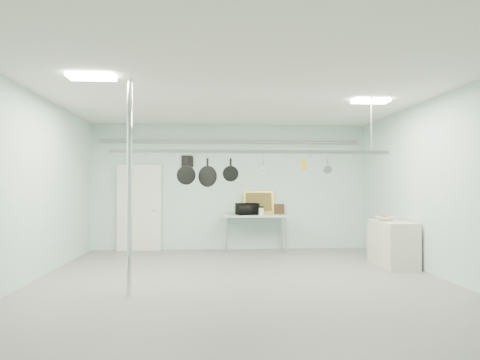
{
  "coord_description": "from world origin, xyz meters",
  "views": [
    {
      "loc": [
        -0.51,
        -6.98,
        1.6
      ],
      "look_at": [
        0.04,
        1.0,
        1.73
      ],
      "focal_mm": 32.0,
      "sensor_mm": 36.0,
      "label": 1
    }
  ],
  "objects": [
    {
      "name": "floor",
      "position": [
        0.0,
        0.0,
        0.0
      ],
      "size": [
        8.0,
        8.0,
        0.0
      ],
      "primitive_type": "plane",
      "color": "gray",
      "rests_on": "ground"
    },
    {
      "name": "ceiling",
      "position": [
        0.0,
        0.0,
        3.19
      ],
      "size": [
        7.0,
        8.0,
        0.02
      ],
      "primitive_type": "cube",
      "color": "silver",
      "rests_on": "back_wall"
    },
    {
      "name": "back_wall",
      "position": [
        0.0,
        3.99,
        1.6
      ],
      "size": [
        7.0,
        0.02,
        3.2
      ],
      "primitive_type": "cube",
      "color": "#A8CAC0",
      "rests_on": "floor"
    },
    {
      "name": "right_wall",
      "position": [
        3.49,
        0.0,
        1.6
      ],
      "size": [
        0.02,
        8.0,
        3.2
      ],
      "primitive_type": "cube",
      "color": "#A8CAC0",
      "rests_on": "floor"
    },
    {
      "name": "door",
      "position": [
        -2.3,
        3.94,
        1.05
      ],
      "size": [
        1.1,
        0.1,
        2.2
      ],
      "primitive_type": "cube",
      "color": "silver",
      "rests_on": "floor"
    },
    {
      "name": "wall_vent",
      "position": [
        -1.1,
        3.97,
        2.25
      ],
      "size": [
        0.3,
        0.04,
        0.3
      ],
      "primitive_type": "cube",
      "color": "black",
      "rests_on": "back_wall"
    },
    {
      "name": "conduit_pipe",
      "position": [
        0.0,
        3.9,
        2.75
      ],
      "size": [
        6.6,
        0.07,
        0.07
      ],
      "primitive_type": "cylinder",
      "rotation": [
        0.0,
        1.57,
        0.0
      ],
      "color": "gray",
      "rests_on": "back_wall"
    },
    {
      "name": "chrome_pole",
      "position": [
        -1.7,
        -0.6,
        1.6
      ],
      "size": [
        0.08,
        0.08,
        3.2
      ],
      "primitive_type": "cylinder",
      "color": "silver",
      "rests_on": "floor"
    },
    {
      "name": "prep_table",
      "position": [
        0.6,
        3.6,
        0.83
      ],
      "size": [
        1.6,
        0.7,
        0.91
      ],
      "color": "#A5C3AD",
      "rests_on": "floor"
    },
    {
      "name": "side_cabinet",
      "position": [
        3.15,
        1.4,
        0.45
      ],
      "size": [
        0.6,
        1.2,
        0.9
      ],
      "primitive_type": "cube",
      "color": "beige",
      "rests_on": "floor"
    },
    {
      "name": "pot_rack",
      "position": [
        0.2,
        0.3,
        2.23
      ],
      "size": [
        4.8,
        0.06,
        1.0
      ],
      "color": "#B7B7BC",
      "rests_on": "ceiling"
    },
    {
      "name": "light_panel_left",
      "position": [
        -2.2,
        -0.8,
        3.16
      ],
      "size": [
        0.65,
        0.3,
        0.05
      ],
      "primitive_type": "cube",
      "color": "white",
      "rests_on": "ceiling"
    },
    {
      "name": "light_panel_right",
      "position": [
        2.4,
        0.6,
        3.16
      ],
      "size": [
        0.65,
        0.3,
        0.05
      ],
      "primitive_type": "cube",
      "color": "white",
      "rests_on": "ceiling"
    },
    {
      "name": "microwave",
      "position": [
        0.4,
        3.56,
        1.05
      ],
      "size": [
        0.59,
        0.48,
        0.29
      ],
      "primitive_type": "imported",
      "rotation": [
        0.0,
        0.0,
        3.42
      ],
      "color": "black",
      "rests_on": "prep_table"
    },
    {
      "name": "coffee_canister",
      "position": [
        0.73,
        3.43,
        0.99
      ],
      "size": [
        0.16,
        0.16,
        0.18
      ],
      "primitive_type": "cylinder",
      "rotation": [
        0.0,
        0.0,
        0.41
      ],
      "color": "white",
      "rests_on": "prep_table"
    },
    {
      "name": "painting_large",
      "position": [
        0.72,
        3.9,
        1.2
      ],
      "size": [
        0.78,
        0.15,
        0.58
      ],
      "primitive_type": "cube",
      "rotation": [
        -0.14,
        0.0,
        0.03
      ],
      "color": "gold",
      "rests_on": "prep_table"
    },
    {
      "name": "painting_small",
      "position": [
        1.24,
        3.9,
        1.03
      ],
      "size": [
        0.3,
        0.09,
        0.25
      ],
      "primitive_type": "cube",
      "rotation": [
        -0.17,
        0.0,
        -0.04
      ],
      "color": "#352112",
      "rests_on": "prep_table"
    },
    {
      "name": "fruit_bowl",
      "position": [
        3.07,
        1.58,
        0.95
      ],
      "size": [
        0.42,
        0.42,
        0.09
      ],
      "primitive_type": "imported",
      "rotation": [
        0.0,
        0.0,
        0.14
      ],
      "color": "silver",
      "rests_on": "side_cabinet"
    },
    {
      "name": "skillet_left",
      "position": [
        -0.92,
        0.3,
        1.86
      ],
      "size": [
        0.33,
        0.11,
        0.44
      ],
      "primitive_type": null,
      "rotation": [
        0.0,
        0.0,
        -0.15
      ],
      "color": "black",
      "rests_on": "pot_rack"
    },
    {
      "name": "skillet_mid",
      "position": [
        -0.56,
        0.3,
        1.84
      ],
      "size": [
        0.34,
        0.23,
        0.5
      ],
      "primitive_type": null,
      "rotation": [
        0.0,
        0.0,
        -0.52
      ],
      "color": "black",
      "rests_on": "pot_rack"
    },
    {
      "name": "skillet_right",
      "position": [
        -0.17,
        0.3,
        1.9
      ],
      "size": [
        0.27,
        0.07,
        0.37
      ],
      "primitive_type": null,
      "rotation": [
        0.0,
        0.0,
        0.04
      ],
      "color": "black",
      "rests_on": "pot_rack"
    },
    {
      "name": "whisk",
      "position": [
        0.39,
        0.3,
        1.94
      ],
      "size": [
        0.17,
        0.17,
        0.29
      ],
      "primitive_type": null,
      "rotation": [
        0.0,
        0.0,
        0.11
      ],
      "color": "silver",
      "rests_on": "pot_rack"
    },
    {
      "name": "grater",
      "position": [
        1.1,
        0.3,
        1.98
      ],
      "size": [
        0.09,
        0.03,
        0.21
      ],
      "primitive_type": null,
      "rotation": [
        0.0,
        0.0,
        0.15
      ],
      "color": "gold",
      "rests_on": "pot_rack"
    },
    {
      "name": "saucepan",
      "position": [
        1.51,
        0.3,
        1.96
      ],
      "size": [
        0.16,
        0.13,
        0.25
      ],
      "primitive_type": null,
      "rotation": [
        0.0,
        0.0,
        -0.4
      ],
      "color": "#ACACB1",
      "rests_on": "pot_rack"
    },
    {
      "name": "fruit_cluster",
      "position": [
        3.07,
        1.58,
        0.99
      ],
      "size": [
        0.24,
        0.24,
        0.09
      ],
      "primitive_type": null,
      "color": "maroon",
      "rests_on": "fruit_bowl"
    }
  ]
}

